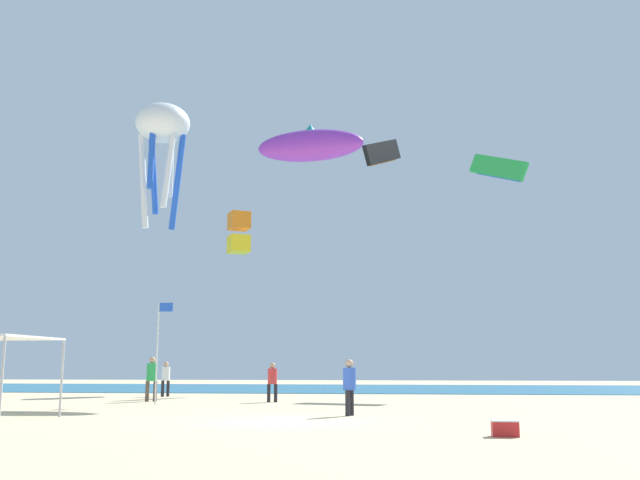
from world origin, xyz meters
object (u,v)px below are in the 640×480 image
(person_rightmost, at_px, (272,379))
(kite_box_orange, at_px, (239,233))
(banner_flag, at_px, (159,343))
(kite_parafoil_green, at_px, (498,168))
(kite_inflatable_purple, at_px, (310,145))
(person_central, at_px, (152,375))
(cooler_box, at_px, (505,428))
(kite_octopus_white, at_px, (163,130))
(person_near_tent, at_px, (166,376))
(kite_parafoil_black, at_px, (382,153))
(person_leftmost, at_px, (349,383))

(person_rightmost, height_order, kite_box_orange, kite_box_orange)
(banner_flag, relative_size, kite_box_orange, 1.60)
(kite_parafoil_green, xyz_separation_m, kite_inflatable_purple, (-10.13, -7.12, -0.52))
(person_rightmost, relative_size, banner_flag, 0.41)
(person_central, xyz_separation_m, cooler_box, (12.87, -13.81, -0.93))
(person_central, bearing_deg, kite_inflatable_purple, -156.25)
(banner_flag, height_order, kite_inflatable_purple, kite_inflatable_purple)
(kite_parafoil_green, relative_size, kite_box_orange, 1.27)
(banner_flag, xyz_separation_m, cooler_box, (11.80, -11.49, -2.21))
(person_rightmost, bearing_deg, kite_box_orange, 107.64)
(kite_octopus_white, height_order, kite_inflatable_purple, kite_octopus_white)
(person_central, bearing_deg, person_near_tent, -85.44)
(person_near_tent, relative_size, person_central, 0.90)
(kite_parafoil_black, bearing_deg, person_leftmost, 26.44)
(person_central, xyz_separation_m, kite_parafoil_green, (16.47, 10.90, 11.74))
(cooler_box, distance_m, kite_octopus_white, 30.14)
(person_central, relative_size, kite_parafoil_black, 0.44)
(cooler_box, height_order, kite_parafoil_black, kite_parafoil_black)
(person_near_tent, height_order, kite_parafoil_black, kite_parafoil_black)
(person_central, distance_m, kite_inflatable_purple, 13.43)
(kite_box_orange, bearing_deg, kite_inflatable_purple, -84.53)
(person_central, height_order, banner_flag, banner_flag)
(kite_parafoil_green, bearing_deg, person_leftmost, -70.75)
(person_leftmost, xyz_separation_m, person_rightmost, (-3.82, 7.77, -0.04))
(person_near_tent, relative_size, cooler_box, 2.99)
(kite_octopus_white, bearing_deg, kite_parafoil_green, -64.58)
(person_near_tent, distance_m, person_leftmost, 16.04)
(kite_octopus_white, bearing_deg, person_near_tent, -133.67)
(person_rightmost, xyz_separation_m, cooler_box, (7.63, -13.82, -0.78))
(cooler_box, distance_m, kite_parafoil_green, 28.00)
(person_rightmost, bearing_deg, banner_flag, -153.57)
(kite_inflatable_purple, bearing_deg, person_near_tent, 179.34)
(person_central, relative_size, banner_flag, 0.47)
(person_leftmost, distance_m, banner_flag, 9.77)
(kite_octopus_white, distance_m, kite_parafoil_black, 15.46)
(person_central, distance_m, cooler_box, 18.90)
(person_leftmost, bearing_deg, kite_parafoil_black, -163.29)
(person_central, bearing_deg, kite_parafoil_black, -126.67)
(person_central, xyz_separation_m, person_rightmost, (5.25, 0.01, -0.15))
(person_near_tent, distance_m, kite_parafoil_black, 21.89)
(banner_flag, distance_m, kite_inflatable_purple, 12.80)
(kite_octopus_white, xyz_separation_m, kite_box_orange, (3.66, 3.86, -5.33))
(kite_parafoil_black, bearing_deg, kite_inflatable_purple, 13.73)
(kite_parafoil_green, bearing_deg, person_rightmost, -94.97)
(person_leftmost, bearing_deg, person_near_tent, -123.29)
(person_central, height_order, person_rightmost, person_central)
(kite_octopus_white, bearing_deg, banner_flag, -143.96)
(kite_inflatable_purple, bearing_deg, kite_parafoil_green, 41.97)
(banner_flag, height_order, cooler_box, banner_flag)
(person_leftmost, distance_m, cooler_box, 7.19)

